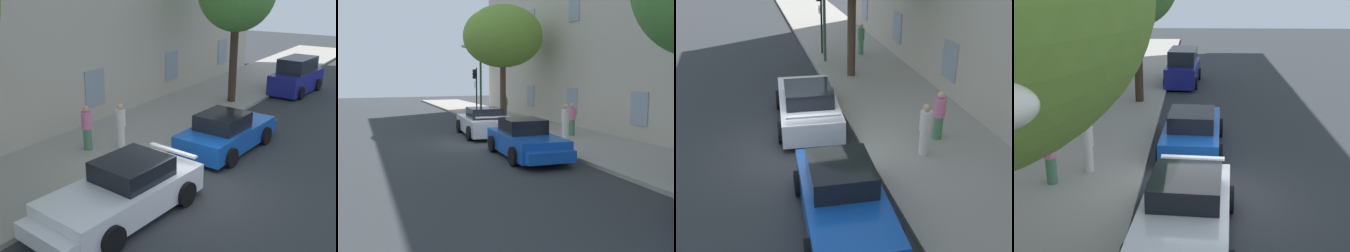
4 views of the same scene
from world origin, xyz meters
TOP-DOWN VIEW (x-y plane):
  - ground_plane at (0.00, 0.00)m, footprint 80.00×80.00m
  - sidewalk at (0.00, 4.18)m, footprint 60.00×4.44m
  - sportscar_red_lead at (-2.27, 0.68)m, footprint 4.96×2.44m
  - sportscar_yellow_flank at (3.62, 0.55)m, footprint 4.65×2.25m
  - hatchback_parked at (12.99, 1.16)m, footprint 4.06×1.99m
  - pedestrian_admiring at (0.38, 4.43)m, footprint 0.47×0.47m
  - pedestrian_bystander at (1.21, 3.59)m, footprint 0.46×0.46m

SIDE VIEW (x-z plane):
  - ground_plane at x=0.00m, z-range 0.00..0.00m
  - sidewalk at x=0.00m, z-range 0.00..0.14m
  - sportscar_yellow_flank at x=3.62m, z-range -0.10..1.32m
  - sportscar_red_lead at x=-2.27m, z-range -0.09..1.36m
  - hatchback_parked at x=12.99m, z-range -0.09..1.83m
  - pedestrian_admiring at x=0.38m, z-range 0.15..1.75m
  - pedestrian_bystander at x=1.21m, z-range 0.16..1.78m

